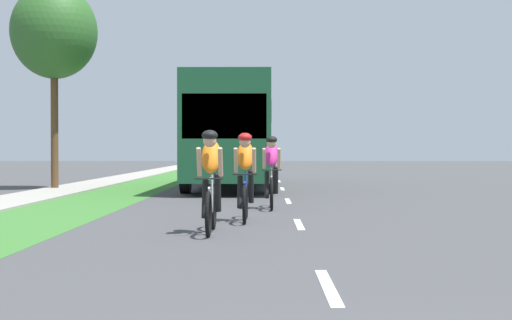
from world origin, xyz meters
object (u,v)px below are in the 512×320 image
(suv_white, at_px, (245,156))
(pickup_silver, at_px, (248,156))
(cyclist_trailing, at_px, (245,176))
(cyclist_lead, at_px, (211,181))
(cyclist_distant, at_px, (271,172))
(street_tree_near, at_px, (54,33))
(bus_dark_green, at_px, (234,130))

(suv_white, distance_m, pickup_silver, 11.36)
(cyclist_trailing, bearing_deg, cyclist_lead, -104.50)
(suv_white, bearing_deg, pickup_silver, 90.33)
(suv_white, relative_size, pickup_silver, 0.92)
(cyclist_lead, height_order, cyclist_trailing, same)
(cyclist_lead, height_order, cyclist_distant, same)
(cyclist_lead, xyz_separation_m, cyclist_trailing, (0.48, 1.85, 0.00))
(cyclist_lead, xyz_separation_m, suv_white, (-0.33, 31.16, 0.14))
(street_tree_near, bearing_deg, bus_dark_green, 15.79)
(bus_dark_green, bearing_deg, cyclist_distant, -82.48)
(pickup_silver, height_order, street_tree_near, street_tree_near)
(cyclist_distant, bearing_deg, pickup_silver, 92.06)
(cyclist_trailing, height_order, bus_dark_green, bus_dark_green)
(cyclist_lead, xyz_separation_m, cyclist_distant, (0.97, 4.56, 0.00))
(cyclist_distant, xyz_separation_m, pickup_silver, (-1.37, 37.96, 0.02))
(pickup_silver, bearing_deg, bus_dark_green, -89.71)
(suv_white, xyz_separation_m, street_tree_near, (-5.66, -19.00, 4.13))
(cyclist_lead, xyz_separation_m, street_tree_near, (-5.98, 12.17, 4.27))
(pickup_silver, bearing_deg, cyclist_lead, -89.47)
(cyclist_lead, bearing_deg, cyclist_trailing, 75.50)
(cyclist_lead, bearing_deg, pickup_silver, 90.53)
(cyclist_lead, xyz_separation_m, bus_dark_green, (-0.24, 13.79, 1.17))
(cyclist_trailing, distance_m, street_tree_near, 12.90)
(cyclist_lead, distance_m, cyclist_distant, 4.66)
(street_tree_near, bearing_deg, suv_white, 73.41)
(cyclist_distant, relative_size, suv_white, 0.37)
(cyclist_distant, height_order, street_tree_near, street_tree_near)
(cyclist_lead, height_order, suv_white, suv_white)
(suv_white, bearing_deg, bus_dark_green, -89.73)
(cyclist_lead, bearing_deg, suv_white, 90.60)
(suv_white, xyz_separation_m, pickup_silver, (-0.07, 11.36, -0.12))
(pickup_silver, bearing_deg, suv_white, -89.67)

